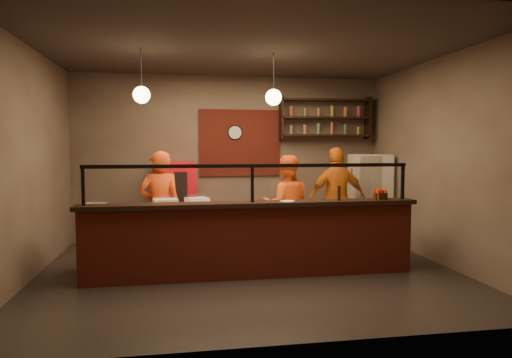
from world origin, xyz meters
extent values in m
plane|color=black|center=(0.00, 0.00, 0.00)|extent=(6.00, 6.00, 0.00)
plane|color=#37302B|center=(0.00, 0.00, 3.20)|extent=(6.00, 6.00, 0.00)
plane|color=#6E6051|center=(0.00, 2.50, 1.60)|extent=(6.00, 0.00, 6.00)
plane|color=#6E6051|center=(-3.00, 0.00, 1.60)|extent=(0.00, 5.00, 5.00)
plane|color=#6E6051|center=(3.00, 0.00, 1.60)|extent=(0.00, 5.00, 5.00)
plane|color=#6E6051|center=(0.00, -2.50, 1.60)|extent=(6.00, 0.00, 6.00)
cube|color=maroon|center=(0.20, 2.47, 1.90)|extent=(1.60, 0.04, 1.30)
cube|color=maroon|center=(0.00, -0.30, 0.50)|extent=(4.60, 0.25, 1.00)
cube|color=black|center=(0.00, -0.30, 1.03)|extent=(4.70, 0.37, 0.06)
cube|color=gray|center=(0.00, 0.20, 0.42)|extent=(4.60, 0.75, 0.85)
cube|color=silver|center=(0.00, 0.20, 0.88)|extent=(4.60, 0.75, 0.05)
cube|color=white|center=(0.00, -0.30, 1.31)|extent=(4.40, 0.02, 0.50)
cube|color=black|center=(0.00, -0.30, 1.56)|extent=(4.50, 0.05, 0.05)
cube|color=black|center=(-2.22, -0.30, 1.31)|extent=(0.04, 0.04, 0.50)
cube|color=black|center=(0.00, -0.30, 1.31)|extent=(0.04, 0.04, 0.50)
cube|color=black|center=(2.22, -0.30, 1.31)|extent=(0.04, 0.04, 0.50)
cube|color=black|center=(1.90, 2.32, 2.05)|extent=(1.80, 0.28, 0.04)
cube|color=black|center=(1.90, 2.32, 2.40)|extent=(1.80, 0.28, 0.04)
cube|color=black|center=(1.90, 2.32, 2.75)|extent=(1.80, 0.28, 0.04)
cube|color=black|center=(1.00, 2.32, 2.40)|extent=(0.04, 0.28, 0.85)
cube|color=black|center=(2.80, 2.32, 2.40)|extent=(0.04, 0.28, 0.85)
cylinder|color=black|center=(0.10, 2.46, 2.10)|extent=(0.30, 0.04, 0.30)
cylinder|color=black|center=(-1.50, 0.20, 2.90)|extent=(0.01, 0.01, 0.60)
sphere|color=#FFD38C|center=(-1.50, 0.20, 2.55)|extent=(0.24, 0.24, 0.24)
cylinder|color=black|center=(0.40, 0.20, 2.90)|extent=(0.01, 0.01, 0.60)
sphere|color=#FFD38C|center=(0.40, 0.20, 2.55)|extent=(0.24, 0.24, 0.24)
imported|color=#DE4414|center=(-1.29, 0.79, 0.88)|extent=(0.70, 0.53, 1.76)
imported|color=#EC5A16|center=(0.76, 0.85, 0.84)|extent=(0.87, 0.70, 1.68)
imported|color=orange|center=(1.74, 1.13, 0.91)|extent=(1.09, 0.50, 1.82)
cube|color=beige|center=(2.60, 1.73, 0.84)|extent=(0.77, 0.73, 1.68)
cube|color=red|center=(-1.08, 2.15, 0.77)|extent=(0.80, 0.76, 1.54)
cylinder|color=white|center=(0.51, 0.15, 0.91)|extent=(0.57, 0.57, 0.01)
cube|color=white|center=(-1.19, 0.18, 0.98)|extent=(0.37, 0.32, 0.17)
cube|color=white|center=(-0.73, 0.39, 0.98)|extent=(0.38, 0.34, 0.16)
cube|color=white|center=(-2.15, 0.03, 0.97)|extent=(0.32, 0.27, 0.14)
cylinder|color=yellow|center=(-2.00, 0.24, 0.93)|extent=(0.40, 0.14, 0.07)
cube|color=black|center=(1.88, -0.29, 1.11)|extent=(0.18, 0.15, 0.10)
cylinder|color=black|center=(1.24, -0.33, 1.16)|extent=(0.06, 0.06, 0.21)
cylinder|color=silver|center=(0.48, -0.36, 1.07)|extent=(0.23, 0.23, 0.01)
camera|label=1|loc=(-0.99, -6.47, 1.81)|focal=32.00mm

